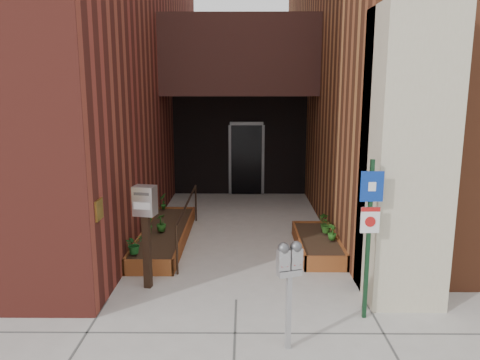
{
  "coord_description": "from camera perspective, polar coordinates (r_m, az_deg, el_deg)",
  "views": [
    {
      "loc": [
        0.11,
        -6.74,
        3.28
      ],
      "look_at": [
        0.05,
        1.8,
        1.54
      ],
      "focal_mm": 35.0,
      "sensor_mm": 36.0,
      "label": 1
    }
  ],
  "objects": [
    {
      "name": "ground",
      "position": [
        7.5,
        -0.49,
        -14.4
      ],
      "size": [
        80.0,
        80.0,
        0.0
      ],
      "primitive_type": "plane",
      "color": "#9E9991",
      "rests_on": "ground"
    },
    {
      "name": "shrub_right_c",
      "position": [
        9.75,
        10.46,
        -5.43
      ],
      "size": [
        0.42,
        0.42,
        0.33
      ],
      "primitive_type": "imported",
      "rotation": [
        0.0,
        0.0,
        4.12
      ],
      "color": "#255618",
      "rests_on": "planter_right"
    },
    {
      "name": "handrail",
      "position": [
        9.8,
        -6.4,
        -3.53
      ],
      "size": [
        0.04,
        3.34,
        0.9
      ],
      "color": "black",
      "rests_on": "ground"
    },
    {
      "name": "shrub_left_d",
      "position": [
        11.55,
        -9.36,
        -2.57
      ],
      "size": [
        0.26,
        0.26,
        0.39
      ],
      "primitive_type": "imported",
      "rotation": [
        0.0,
        0.0,
        5.02
      ],
      "color": "#1C5819",
      "rests_on": "planter_left"
    },
    {
      "name": "shrub_left_b",
      "position": [
        9.73,
        -11.13,
        -5.38
      ],
      "size": [
        0.23,
        0.23,
        0.37
      ],
      "primitive_type": "imported",
      "rotation": [
        0.0,
        0.0,
        1.69
      ],
      "color": "#215C1A",
      "rests_on": "planter_left"
    },
    {
      "name": "planter_right",
      "position": [
        9.59,
        9.42,
        -7.77
      ],
      "size": [
        0.8,
        2.2,
        0.3
      ],
      "color": "brown",
      "rests_on": "ground"
    },
    {
      "name": "shrub_left_a",
      "position": [
        8.67,
        -12.78,
        -7.61
      ],
      "size": [
        0.45,
        0.45,
        0.35
      ],
      "primitive_type": "imported",
      "rotation": [
        0.0,
        0.0,
        0.87
      ],
      "color": "#1A5E21",
      "rests_on": "planter_left"
    },
    {
      "name": "parking_meter",
      "position": [
        5.84,
        6.04,
        -10.48
      ],
      "size": [
        0.33,
        0.2,
        1.42
      ],
      "color": "#A7A7AA",
      "rests_on": "ground"
    },
    {
      "name": "planter_left",
      "position": [
        10.09,
        -9.13,
        -6.79
      ],
      "size": [
        0.9,
        3.6,
        0.3
      ],
      "color": "brown",
      "rests_on": "ground"
    },
    {
      "name": "payment_dropbox",
      "position": [
        7.65,
        -11.45,
        -4.21
      ],
      "size": [
        0.38,
        0.32,
        1.71
      ],
      "color": "black",
      "rests_on": "ground"
    },
    {
      "name": "architecture",
      "position": [
        13.75,
        -0.83,
        18.63
      ],
      "size": [
        20.0,
        14.6,
        10.0
      ],
      "color": "maroon",
      "rests_on": "ground"
    },
    {
      "name": "shrub_right_a",
      "position": [
        9.36,
        11.18,
        -6.26
      ],
      "size": [
        0.24,
        0.24,
        0.31
      ],
      "primitive_type": "imported",
      "rotation": [
        0.0,
        0.0,
        0.85
      ],
      "color": "#25611B",
      "rests_on": "planter_right"
    },
    {
      "name": "shrub_right_b",
      "position": [
        9.97,
        10.16,
        -4.96
      ],
      "size": [
        0.24,
        0.24,
        0.36
      ],
      "primitive_type": "imported",
      "rotation": [
        0.0,
        0.0,
        2.86
      ],
      "color": "#215418",
      "rests_on": "planter_right"
    },
    {
      "name": "sign_post",
      "position": [
        6.69,
        15.51,
        -5.09
      ],
      "size": [
        0.31,
        0.08,
        2.3
      ],
      "color": "#12321B",
      "rests_on": "ground"
    },
    {
      "name": "shrub_left_c",
      "position": [
        9.84,
        -9.59,
        -5.15
      ],
      "size": [
        0.28,
        0.28,
        0.36
      ],
      "primitive_type": "imported",
      "rotation": [
        0.0,
        0.0,
        4.06
      ],
      "color": "#1D4F16",
      "rests_on": "planter_left"
    }
  ]
}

